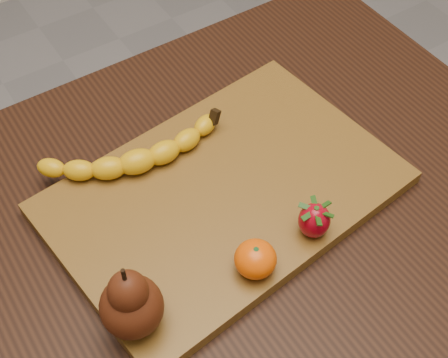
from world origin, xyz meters
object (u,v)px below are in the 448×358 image
cutting_board (224,193)px  mandarin (255,259)px  pear (130,298)px  table (204,264)px

cutting_board → mandarin: size_ratio=8.81×
pear → mandarin: pear is taller
pear → cutting_board: bearing=29.2°
cutting_board → mandarin: 0.13m
table → mandarin: size_ratio=19.58×
mandarin → pear: bearing=173.6°
table → cutting_board: (0.05, 0.02, 0.11)m
cutting_board → mandarin: bearing=-112.5°
table → mandarin: 0.17m
cutting_board → pear: bearing=-157.1°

